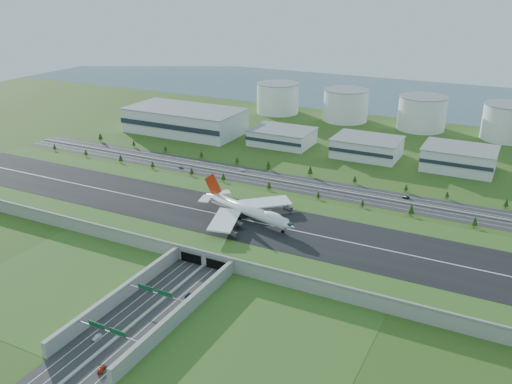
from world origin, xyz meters
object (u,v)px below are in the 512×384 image
at_px(boeing_747, 248,210).
at_px(car_4, 181,168).
at_px(car_3, 101,369).
at_px(car_7, 241,170).
at_px(car_0, 150,290).
at_px(car_2, 189,295).
at_px(car_5, 406,197).
at_px(fuel_tank_a, 278,98).
at_px(car_1, 97,337).

distance_m(boeing_747, car_4, 137.16).
xyz_separation_m(car_3, car_7, (-67.03, 247.54, -0.07)).
height_order(boeing_747, car_3, boeing_747).
bearing_deg(car_0, car_4, 109.17).
bearing_deg(boeing_747, car_2, -68.31).
height_order(car_0, car_7, car_7).
relative_size(car_4, car_7, 0.87).
height_order(boeing_747, car_5, boeing_747).
relative_size(fuel_tank_a, boeing_747, 0.66).
xyz_separation_m(boeing_747, car_7, (-59.08, 101.02, -13.95)).
bearing_deg(car_5, fuel_tank_a, -141.19).
distance_m(fuel_tank_a, car_4, 226.50).
relative_size(fuel_tank_a, car_4, 11.54).
relative_size(car_2, car_5, 0.99).
xyz_separation_m(car_0, car_5, (91.33, 189.37, 0.18)).
distance_m(fuel_tank_a, car_0, 410.76).
distance_m(boeing_747, car_5, 129.93).
relative_size(fuel_tank_a, car_0, 12.91).
height_order(fuel_tank_a, car_5, fuel_tank_a).
bearing_deg(car_3, car_1, -64.58).
relative_size(car_0, car_3, 0.71).
relative_size(car_0, car_4, 0.89).
height_order(car_3, car_4, car_3).
relative_size(boeing_747, car_4, 17.56).
bearing_deg(car_3, car_5, -127.04).
bearing_deg(car_1, car_0, 97.34).
bearing_deg(car_4, fuel_tank_a, -4.72).
bearing_deg(fuel_tank_a, car_7, -73.37).
height_order(car_3, car_5, car_5).
relative_size(car_1, car_3, 0.90).
relative_size(boeing_747, car_7, 15.35).
relative_size(car_3, car_4, 1.25).
bearing_deg(fuel_tank_a, car_2, -71.61).
height_order(car_2, car_3, car_3).
xyz_separation_m(car_4, car_5, (187.44, 19.17, 0.10)).
xyz_separation_m(fuel_tank_a, car_5, (200.16, -206.36, -16.54)).
bearing_deg(fuel_tank_a, car_4, -86.77).
bearing_deg(car_7, car_3, 29.01).
xyz_separation_m(car_2, car_3, (-1.02, -64.04, 0.09)).
relative_size(boeing_747, car_1, 15.56).
distance_m(fuel_tank_a, car_2, 412.37).
bearing_deg(car_4, car_5, -92.11).
distance_m(car_1, car_3, 23.01).
bearing_deg(car_1, car_7, 105.02).
height_order(fuel_tank_a, car_1, fuel_tank_a).
height_order(car_1, car_3, car_1).
relative_size(fuel_tank_a, car_2, 9.92).
bearing_deg(car_2, boeing_747, -86.23).
relative_size(car_2, car_3, 0.93).
bearing_deg(boeing_747, fuel_tank_a, 126.90).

